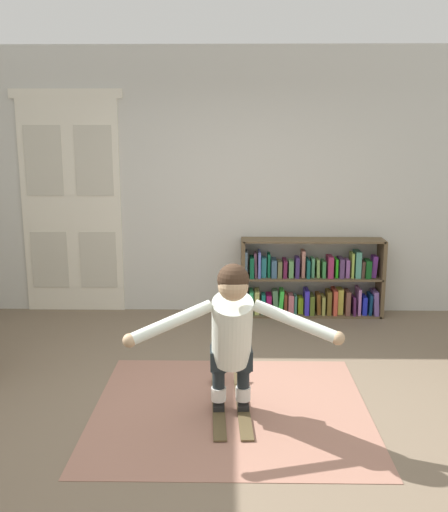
{
  "coord_description": "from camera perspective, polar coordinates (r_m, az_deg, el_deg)",
  "views": [
    {
      "loc": [
        0.13,
        -3.86,
        2.01
      ],
      "look_at": [
        0.06,
        0.6,
        1.05
      ],
      "focal_mm": 40.89,
      "sensor_mm": 36.0,
      "label": 1
    }
  ],
  "objects": [
    {
      "name": "rug",
      "position": [
        4.44,
        0.67,
        -14.73
      ],
      "size": [
        2.01,
        1.84,
        0.01
      ],
      "primitive_type": "cube",
      "color": "#9D6D5B",
      "rests_on": "ground"
    },
    {
      "name": "bookshelf",
      "position": [
        6.51,
        8.46,
        -2.63
      ],
      "size": [
        1.56,
        0.3,
        0.85
      ],
      "color": "brown",
      "rests_on": "ground"
    },
    {
      "name": "person_skier",
      "position": [
        4.02,
        0.8,
        -7.2
      ],
      "size": [
        1.41,
        0.65,
        1.09
      ],
      "color": "white",
      "rests_on": "skis_pair"
    },
    {
      "name": "ground_plane",
      "position": [
        4.35,
        -0.93,
        -15.37
      ],
      "size": [
        7.2,
        7.2,
        0.0
      ],
      "primitive_type": "plane",
      "color": "#73614E"
    },
    {
      "name": "back_wall",
      "position": [
        6.48,
        -0.24,
        7.19
      ],
      "size": [
        6.0,
        0.1,
        2.9
      ],
      "primitive_type": "cube",
      "color": "beige",
      "rests_on": "ground"
    },
    {
      "name": "double_door",
      "position": [
        6.69,
        -14.71,
        5.05
      ],
      "size": [
        1.22,
        0.05,
        2.45
      ],
      "color": "silver",
      "rests_on": "ground"
    },
    {
      "name": "skis_pair",
      "position": [
        4.46,
        0.65,
        -14.32
      ],
      "size": [
        0.32,
        0.99,
        0.07
      ],
      "color": "brown",
      "rests_on": "rug"
    }
  ]
}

